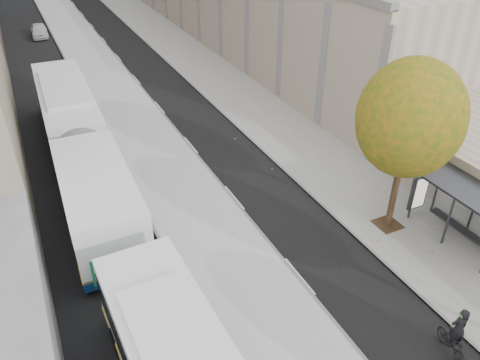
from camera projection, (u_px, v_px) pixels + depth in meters
bus_platform at (110, 87)px, 34.88m from camera, size 4.25×150.00×0.15m
sidewalk at (209, 72)px, 37.83m from camera, size 4.75×150.00×0.08m
bus_shelter at (470, 197)px, 19.00m from camera, size 1.90×4.40×2.53m
tree_c at (410, 119)px, 18.13m from camera, size 4.20×4.20×7.28m
bus_far at (79, 142)px, 24.00m from camera, size 3.22×18.97×3.15m
cyclist at (455, 338)px, 14.86m from camera, size 0.83×1.67×2.06m
distant_car at (39, 30)px, 46.17m from camera, size 1.67×3.79×1.27m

